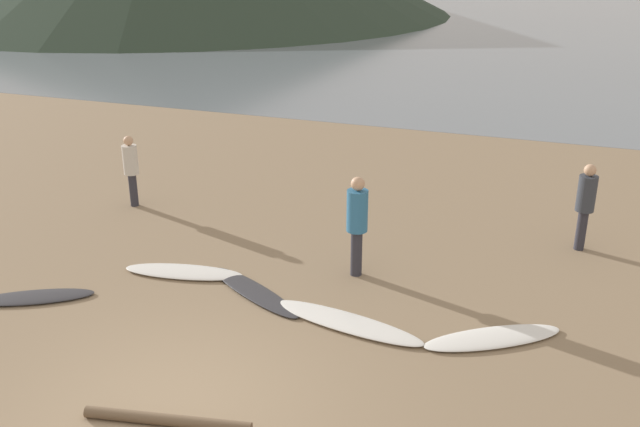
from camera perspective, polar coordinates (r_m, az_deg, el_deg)
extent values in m
cube|color=#8C7559|center=(17.54, 5.17, 2.91)|extent=(120.00, 120.00, 0.20)
cube|color=slate|center=(70.89, 17.35, 16.21)|extent=(140.00, 100.00, 0.01)
ellipsoid|color=#333338|center=(12.37, -22.28, -6.32)|extent=(1.91, 1.39, 0.07)
ellipsoid|color=white|center=(12.50, -11.04, -4.68)|extent=(2.20, 0.96, 0.08)
ellipsoid|color=#333338|center=(11.69, -5.40, -6.33)|extent=(2.23, 1.54, 0.07)
ellipsoid|color=white|center=(10.76, 2.19, -8.83)|extent=(2.60, 1.02, 0.09)
ellipsoid|color=white|center=(10.68, 13.89, -9.79)|extent=(2.11, 1.68, 0.08)
cylinder|color=#2D2D38|center=(13.97, 20.50, -1.27)|extent=(0.19, 0.19, 0.78)
cylinder|color=#333842|center=(13.72, 20.89, 1.53)|extent=(0.34, 0.34, 0.68)
sphere|color=tan|center=(13.58, 21.14, 3.31)|extent=(0.22, 0.22, 0.22)
cylinder|color=#2D2D38|center=(12.11, 2.98, -3.21)|extent=(0.20, 0.20, 0.83)
cylinder|color=teal|center=(11.80, 3.05, 0.23)|extent=(0.36, 0.36, 0.72)
sphere|color=tan|center=(11.63, 3.10, 2.43)|extent=(0.24, 0.24, 0.24)
cylinder|color=#2D2D38|center=(15.77, -14.96, 1.88)|extent=(0.17, 0.17, 0.73)
cylinder|color=beige|center=(15.56, -15.20, 4.25)|extent=(0.32, 0.32, 0.64)
sphere|color=tan|center=(15.45, -15.35, 5.74)|extent=(0.21, 0.21, 0.21)
cylinder|color=brown|center=(8.98, -12.33, -16.09)|extent=(2.07, 0.55, 0.14)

